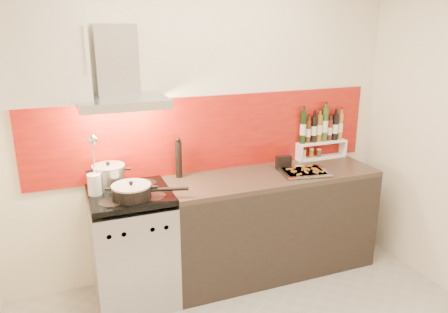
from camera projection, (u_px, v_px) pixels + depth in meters
name	position (u px, v px, depth m)	size (l,w,h in m)	color
back_wall	(204.00, 125.00, 3.64)	(3.40, 0.02, 2.60)	silver
backsplash	(211.00, 134.00, 3.67)	(3.00, 0.02, 0.64)	maroon
range_stove	(133.00, 248.00, 3.38)	(0.60, 0.60, 0.91)	#B7B7BA
counter	(271.00, 222.00, 3.80)	(1.80, 0.60, 0.90)	black
range_hood	(119.00, 77.00, 3.13)	(0.62, 0.50, 0.61)	#B7B7BA
upper_cabinet	(32.00, 49.00, 2.86)	(0.70, 0.35, 0.72)	beige
stock_pot	(109.00, 176.00, 3.30)	(0.25, 0.25, 0.21)	#B7B7BA
saute_pan	(133.00, 191.00, 3.13)	(0.54, 0.28, 0.13)	black
utensil_jar	(94.00, 178.00, 3.15)	(0.10, 0.15, 0.48)	silver
pepper_mill	(179.00, 158.00, 3.54)	(0.05, 0.05, 0.34)	black
step_shelf	(321.00, 136.00, 4.03)	(0.50, 0.14, 0.47)	white
caddy_box	(284.00, 162.00, 3.77)	(0.13, 0.06, 0.11)	black
baking_tray	(304.00, 172.00, 3.67)	(0.43, 0.36, 0.03)	silver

